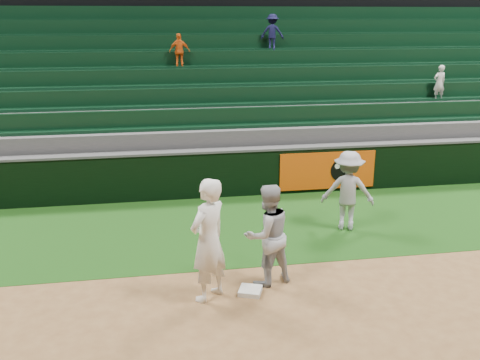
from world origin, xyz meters
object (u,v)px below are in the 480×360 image
(base_coach, at_px, (348,191))
(first_baseman, at_px, (208,240))
(baserunner, at_px, (267,235))
(first_base, at_px, (250,291))

(base_coach, bearing_deg, first_baseman, 56.53)
(baserunner, bearing_deg, first_base, 23.96)
(first_base, height_order, base_coach, base_coach)
(first_baseman, relative_size, baserunner, 1.15)
(first_base, distance_m, baserunner, 1.00)
(baserunner, height_order, base_coach, baserunner)
(first_base, relative_size, first_baseman, 0.18)
(first_baseman, bearing_deg, baserunner, 156.84)
(first_base, xyz_separation_m, base_coach, (2.63, 2.48, 0.85))
(first_baseman, bearing_deg, base_coach, 174.62)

